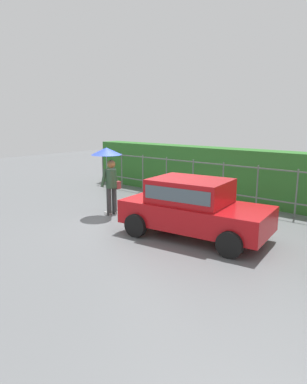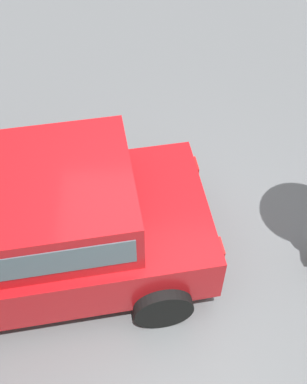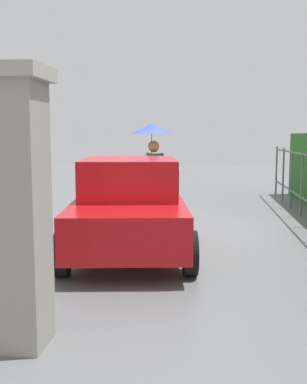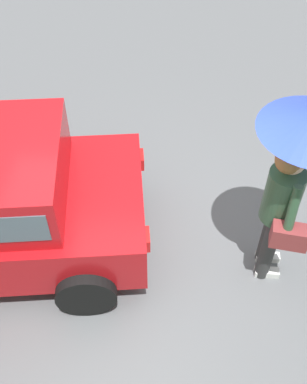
{
  "view_description": "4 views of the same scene",
  "coord_description": "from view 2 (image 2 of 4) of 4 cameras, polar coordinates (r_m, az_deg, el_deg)",
  "views": [
    {
      "loc": [
        6.18,
        -7.32,
        2.95
      ],
      "look_at": [
        0.04,
        -0.12,
        0.94
      ],
      "focal_mm": 32.3,
      "sensor_mm": 36.0,
      "label": 1
    },
    {
      "loc": [
        0.36,
        2.74,
        4.88
      ],
      "look_at": [
        0.22,
        -0.47,
        0.99
      ],
      "focal_mm": 46.94,
      "sensor_mm": 36.0,
      "label": 2
    },
    {
      "loc": [
        8.62,
        0.93,
        1.85
      ],
      "look_at": [
        0.02,
        -0.01,
        0.78
      ],
      "focal_mm": 43.24,
      "sensor_mm": 36.0,
      "label": 3
    },
    {
      "loc": [
        -0.63,
        2.74,
        4.34
      ],
      "look_at": [
        -0.43,
        -0.44,
        0.83
      ],
      "focal_mm": 43.82,
      "sensor_mm": 36.0,
      "label": 4
    }
  ],
  "objects": [
    {
      "name": "ground_plane",
      "position": [
        5.61,
        2.5,
        -10.09
      ],
      "size": [
        40.0,
        40.0,
        0.0
      ],
      "primitive_type": "plane",
      "color": "slate"
    },
    {
      "name": "car",
      "position": [
        5.16,
        -13.74,
        -3.77
      ],
      "size": [
        3.9,
        2.24,
        1.48
      ],
      "rotation": [
        0.0,
        0.0,
        0.13
      ],
      "color": "#B71116",
      "rests_on": "ground"
    }
  ]
}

